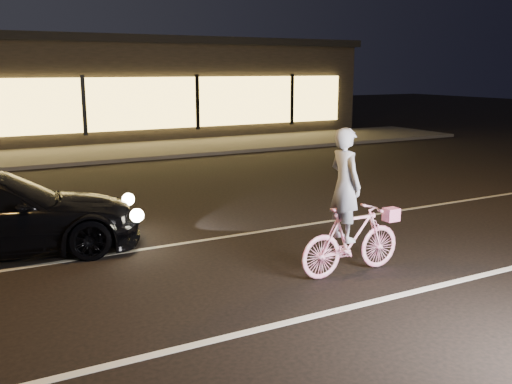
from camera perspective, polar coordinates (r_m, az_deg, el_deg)
ground at (r=8.64m, az=4.72°, el=-7.57°), size 90.00×90.00×0.00m
lane_stripe_near at (r=7.52m, az=11.07°, el=-10.84°), size 60.00×0.12×0.01m
lane_stripe_far at (r=10.29m, az=-1.37°, el=-4.25°), size 60.00×0.10×0.01m
sidewalk at (r=20.49m, az=-15.52°, el=3.76°), size 30.00×4.00×0.12m
storefront at (r=26.16m, az=-18.80°, el=9.90°), size 25.40×8.42×4.20m
cyclist at (r=8.26m, az=9.36°, el=-3.12°), size 1.69×0.58×2.13m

